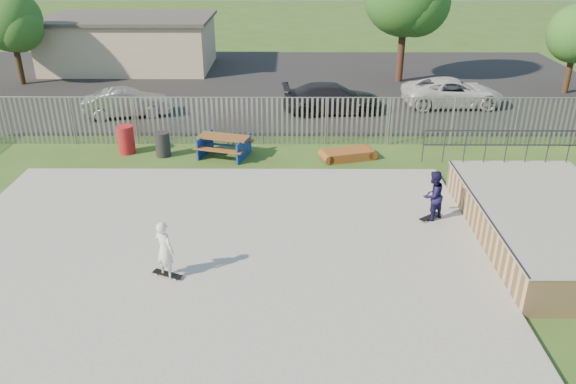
{
  "coord_description": "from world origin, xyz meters",
  "views": [
    {
      "loc": [
        2.16,
        -12.99,
        8.18
      ],
      "look_at": [
        2.09,
        2.0,
        1.1
      ],
      "focal_mm": 35.0,
      "sensor_mm": 36.0,
      "label": 1
    }
  ],
  "objects_px": {
    "funbox": "(348,154)",
    "picnic_table": "(224,146)",
    "trash_bin_red": "(126,140)",
    "trash_bin_grey": "(163,144)",
    "car_dark": "(333,98)",
    "car_white": "(453,92)",
    "skater_white": "(165,250)",
    "skater_navy": "(433,195)",
    "car_silver": "(127,103)",
    "tree_left": "(10,20)"
  },
  "relations": [
    {
      "from": "trash_bin_red",
      "to": "car_dark",
      "type": "xyz_separation_m",
      "value": [
        8.58,
        5.43,
        0.17
      ]
    },
    {
      "from": "funbox",
      "to": "trash_bin_red",
      "type": "bearing_deg",
      "value": 159.61
    },
    {
      "from": "car_dark",
      "to": "car_silver",
      "type": "bearing_deg",
      "value": 88.94
    },
    {
      "from": "car_silver",
      "to": "car_white",
      "type": "height_order",
      "value": "car_white"
    },
    {
      "from": "trash_bin_grey",
      "to": "funbox",
      "type": "bearing_deg",
      "value": -2.22
    },
    {
      "from": "skater_navy",
      "to": "skater_white",
      "type": "relative_size",
      "value": 1.0
    },
    {
      "from": "trash_bin_grey",
      "to": "tree_left",
      "type": "xyz_separation_m",
      "value": [
        -10.41,
        11.14,
        3.07
      ]
    },
    {
      "from": "car_white",
      "to": "skater_white",
      "type": "bearing_deg",
      "value": 141.27
    },
    {
      "from": "trash_bin_grey",
      "to": "skater_navy",
      "type": "xyz_separation_m",
      "value": [
        9.28,
        -5.53,
        0.44
      ]
    },
    {
      "from": "tree_left",
      "to": "skater_white",
      "type": "xyz_separation_m",
      "value": [
        12.31,
        -19.83,
        -2.63
      ]
    },
    {
      "from": "car_silver",
      "to": "tree_left",
      "type": "xyz_separation_m",
      "value": [
        -7.67,
        6.05,
        2.88
      ]
    },
    {
      "from": "trash_bin_red",
      "to": "tree_left",
      "type": "bearing_deg",
      "value": 129.41
    },
    {
      "from": "funbox",
      "to": "picnic_table",
      "type": "bearing_deg",
      "value": 160.3
    },
    {
      "from": "trash_bin_red",
      "to": "car_white",
      "type": "distance_m",
      "value": 16.07
    },
    {
      "from": "skater_white",
      "to": "picnic_table",
      "type": "bearing_deg",
      "value": -59.83
    },
    {
      "from": "car_dark",
      "to": "car_white",
      "type": "distance_m",
      "value": 6.2
    },
    {
      "from": "car_dark",
      "to": "skater_white",
      "type": "distance_m",
      "value": 15.34
    },
    {
      "from": "skater_navy",
      "to": "skater_white",
      "type": "height_order",
      "value": "same"
    },
    {
      "from": "skater_white",
      "to": "tree_left",
      "type": "bearing_deg",
      "value": -24.57
    },
    {
      "from": "car_dark",
      "to": "trash_bin_red",
      "type": "bearing_deg",
      "value": 117.34
    },
    {
      "from": "trash_bin_grey",
      "to": "picnic_table",
      "type": "bearing_deg",
      "value": -0.07
    },
    {
      "from": "skater_navy",
      "to": "trash_bin_red",
      "type": "bearing_deg",
      "value": -65.17
    },
    {
      "from": "skater_navy",
      "to": "car_dark",
      "type": "bearing_deg",
      "value": -115.52
    },
    {
      "from": "trash_bin_grey",
      "to": "skater_white",
      "type": "height_order",
      "value": "skater_white"
    },
    {
      "from": "car_white",
      "to": "tree_left",
      "type": "xyz_separation_m",
      "value": [
        -23.56,
        4.27,
        2.84
      ]
    },
    {
      "from": "funbox",
      "to": "car_white",
      "type": "bearing_deg",
      "value": 34.06
    },
    {
      "from": "trash_bin_red",
      "to": "skater_white",
      "type": "relative_size",
      "value": 0.71
    },
    {
      "from": "trash_bin_grey",
      "to": "car_silver",
      "type": "bearing_deg",
      "value": 118.29
    },
    {
      "from": "picnic_table",
      "to": "skater_navy",
      "type": "bearing_deg",
      "value": -22.98
    },
    {
      "from": "trash_bin_red",
      "to": "car_silver",
      "type": "height_order",
      "value": "car_silver"
    },
    {
      "from": "picnic_table",
      "to": "skater_navy",
      "type": "height_order",
      "value": "skater_navy"
    },
    {
      "from": "car_silver",
      "to": "skater_white",
      "type": "relative_size",
      "value": 2.54
    },
    {
      "from": "skater_white",
      "to": "car_dark",
      "type": "bearing_deg",
      "value": -76.04
    },
    {
      "from": "picnic_table",
      "to": "trash_bin_grey",
      "type": "distance_m",
      "value": 2.42
    },
    {
      "from": "car_silver",
      "to": "tree_left",
      "type": "height_order",
      "value": "tree_left"
    },
    {
      "from": "trash_bin_grey",
      "to": "car_silver",
      "type": "relative_size",
      "value": 0.24
    },
    {
      "from": "trash_bin_red",
      "to": "tree_left",
      "type": "height_order",
      "value": "tree_left"
    },
    {
      "from": "car_dark",
      "to": "skater_white",
      "type": "relative_size",
      "value": 3.1
    },
    {
      "from": "car_dark",
      "to": "skater_white",
      "type": "height_order",
      "value": "skater_white"
    },
    {
      "from": "picnic_table",
      "to": "tree_left",
      "type": "xyz_separation_m",
      "value": [
        -12.83,
        11.14,
        3.14
      ]
    },
    {
      "from": "funbox",
      "to": "tree_left",
      "type": "relative_size",
      "value": 0.37
    },
    {
      "from": "car_white",
      "to": "funbox",
      "type": "bearing_deg",
      "value": 137.63
    },
    {
      "from": "trash_bin_red",
      "to": "trash_bin_grey",
      "type": "bearing_deg",
      "value": -12.2
    },
    {
      "from": "skater_white",
      "to": "trash_bin_grey",
      "type": "bearing_deg",
      "value": -44.1
    },
    {
      "from": "picnic_table",
      "to": "car_white",
      "type": "bearing_deg",
      "value": 48.46
    },
    {
      "from": "skater_navy",
      "to": "car_silver",
      "type": "bearing_deg",
      "value": -78.17
    },
    {
      "from": "car_silver",
      "to": "skater_navy",
      "type": "relative_size",
      "value": 2.54
    },
    {
      "from": "funbox",
      "to": "car_white",
      "type": "height_order",
      "value": "car_white"
    },
    {
      "from": "car_silver",
      "to": "skater_navy",
      "type": "xyz_separation_m",
      "value": [
        12.02,
        -10.62,
        0.26
      ]
    },
    {
      "from": "car_silver",
      "to": "tree_left",
      "type": "distance_m",
      "value": 10.19
    }
  ]
}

